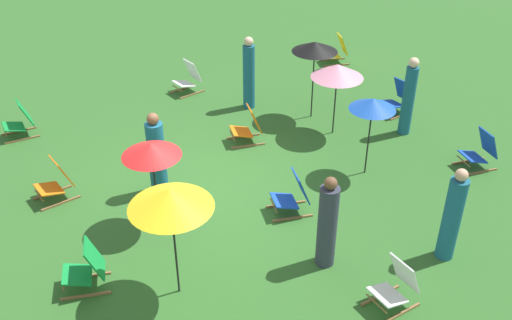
# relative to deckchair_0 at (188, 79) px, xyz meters

# --- Properties ---
(ground_plane) EXTENTS (40.00, 40.00, 0.00)m
(ground_plane) POSITION_rel_deckchair_0_xyz_m (4.47, -1.41, -0.37)
(ground_plane) COLOR #2D6026
(deckchair_0) EXTENTS (0.65, 0.85, 0.83)m
(deckchair_0) POSITION_rel_deckchair_0_xyz_m (0.00, 0.00, 0.00)
(deckchair_0) COLOR olive
(deckchair_0) RESTS_ON ground
(deckchair_1) EXTENTS (0.60, 0.83, 0.83)m
(deckchair_1) POSITION_rel_deckchair_0_xyz_m (3.24, 4.15, 0.00)
(deckchair_1) COLOR olive
(deckchair_1) RESTS_ON ground
(deckchair_2) EXTENTS (0.62, 0.84, 0.83)m
(deckchair_2) POSITION_rel_deckchair_0_xyz_m (3.36, -3.84, 0.00)
(deckchair_2) COLOR olive
(deckchair_2) RESTS_ON ground
(deckchair_3) EXTENTS (0.56, 0.81, 0.83)m
(deckchair_3) POSITION_rel_deckchair_0_xyz_m (8.33, 0.24, 0.00)
(deckchair_3) COLOR olive
(deckchair_3) RESTS_ON ground
(deckchair_5) EXTENTS (0.66, 0.86, 0.83)m
(deckchair_5) POSITION_rel_deckchair_0_xyz_m (-0.01, 4.48, 0.00)
(deckchair_5) COLOR olive
(deckchair_5) RESTS_ON ground
(deckchair_6) EXTENTS (0.64, 0.85, 0.83)m
(deckchair_6) POSITION_rel_deckchair_0_xyz_m (5.99, -3.81, 0.00)
(deckchair_6) COLOR olive
(deckchair_6) RESTS_ON ground
(deckchair_7) EXTENTS (0.62, 0.84, 0.83)m
(deckchair_7) POSITION_rel_deckchair_0_xyz_m (5.65, -0.04, 0.00)
(deckchair_7) COLOR olive
(deckchair_7) RESTS_ON ground
(deckchair_9) EXTENTS (0.58, 0.82, 0.83)m
(deckchair_9) POSITION_rel_deckchair_0_xyz_m (5.95, 4.14, 0.00)
(deckchair_9) COLOR olive
(deckchair_9) RESTS_ON ground
(deckchair_10) EXTENTS (0.60, 0.83, 0.83)m
(deckchair_10) POSITION_rel_deckchair_0_xyz_m (2.98, 0.30, 0.00)
(deckchair_10) COLOR olive
(deckchair_10) RESTS_ON ground
(deckchair_11) EXTENTS (0.51, 0.78, 0.83)m
(deckchair_11) POSITION_rel_deckchair_0_xyz_m (0.55, -4.17, 0.00)
(deckchair_11) COLOR olive
(deckchair_11) RESTS_ON ground
(umbrella_0) EXTENTS (0.90, 0.90, 1.66)m
(umbrella_0) POSITION_rel_deckchair_0_xyz_m (5.13, 1.93, 1.18)
(umbrella_0) COLOR black
(umbrella_0) RESTS_ON ground
(umbrella_1) EXTENTS (1.00, 1.00, 1.68)m
(umbrella_1) POSITION_rel_deckchair_0_xyz_m (4.96, -2.36, 1.19)
(umbrella_1) COLOR black
(umbrella_1) RESTS_ON ground
(umbrella_2) EXTENTS (1.14, 1.14, 1.66)m
(umbrella_2) POSITION_rel_deckchair_0_xyz_m (3.45, 2.21, 1.14)
(umbrella_2) COLOR black
(umbrella_2) RESTS_ON ground
(umbrella_3) EXTENTS (1.04, 1.04, 1.87)m
(umbrella_3) POSITION_rel_deckchair_0_xyz_m (2.54, 2.17, 1.38)
(umbrella_3) COLOR black
(umbrella_3) RESTS_ON ground
(umbrella_4) EXTENTS (1.23, 1.23, 1.92)m
(umbrella_4) POSITION_rel_deckchair_0_xyz_m (6.69, -2.58, 1.40)
(umbrella_4) COLOR black
(umbrella_4) RESTS_ON ground
(person_0) EXTENTS (0.40, 0.40, 1.80)m
(person_0) POSITION_rel_deckchair_0_xyz_m (1.44, 1.04, 0.49)
(person_0) COLOR #195972
(person_0) RESTS_ON ground
(person_1) EXTENTS (0.41, 0.41, 1.71)m
(person_1) POSITION_rel_deckchair_0_xyz_m (7.80, 1.67, 0.44)
(person_1) COLOR #195972
(person_1) RESTS_ON ground
(person_2) EXTENTS (0.42, 0.42, 1.67)m
(person_2) POSITION_rel_deckchair_0_xyz_m (7.09, -0.21, 0.42)
(person_2) COLOR #333847
(person_2) RESTS_ON ground
(person_3) EXTENTS (0.38, 0.38, 1.81)m
(person_3) POSITION_rel_deckchair_0_xyz_m (4.13, 3.67, 0.51)
(person_3) COLOR #195972
(person_3) RESTS_ON ground
(person_4) EXTENTS (0.34, 0.34, 1.70)m
(person_4) POSITION_rel_deckchair_0_xyz_m (3.98, -2.03, 0.43)
(person_4) COLOR #195972
(person_4) RESTS_ON ground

